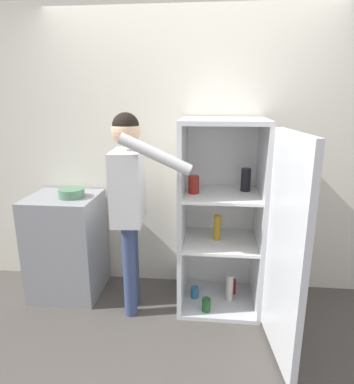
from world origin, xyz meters
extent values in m
plane|color=#4C4742|center=(0.00, 0.00, 0.00)|extent=(12.00, 12.00, 0.00)
cube|color=silver|center=(0.00, 0.98, 1.27)|extent=(7.00, 0.06, 2.55)
cube|color=silver|center=(0.29, 0.62, 0.02)|extent=(0.68, 0.62, 0.04)
cube|color=silver|center=(0.29, 0.62, 1.59)|extent=(0.68, 0.62, 0.04)
cube|color=white|center=(0.29, 0.91, 0.80)|extent=(0.68, 0.03, 1.53)
cube|color=silver|center=(-0.03, 0.62, 0.80)|extent=(0.04, 0.62, 1.53)
cube|color=silver|center=(0.61, 0.62, 0.80)|extent=(0.03, 0.62, 1.53)
cube|color=white|center=(0.29, 0.62, 0.58)|extent=(0.61, 0.55, 0.02)
cube|color=white|center=(0.29, 0.62, 0.99)|extent=(0.61, 0.55, 0.02)
cube|color=silver|center=(0.69, -0.02, 0.80)|extent=(0.13, 0.68, 1.53)
cylinder|color=black|center=(0.49, 0.71, 1.10)|extent=(0.08, 0.08, 0.19)
cylinder|color=teal|center=(0.08, 0.61, 0.09)|extent=(0.07, 0.07, 0.10)
cylinder|color=#B78C1E|center=(0.26, 0.64, 0.70)|extent=(0.06, 0.06, 0.22)
cylinder|color=maroon|center=(0.06, 0.60, 1.08)|extent=(0.09, 0.09, 0.14)
cylinder|color=beige|center=(0.39, 0.61, 0.15)|extent=(0.06, 0.06, 0.24)
cylinder|color=#1E5123|center=(0.19, 0.41, 0.09)|extent=(0.07, 0.07, 0.11)
cylinder|color=maroon|center=(0.43, 0.70, 0.10)|extent=(0.05, 0.05, 0.14)
cylinder|color=#384770|center=(-0.45, 0.53, 0.40)|extent=(0.10, 0.10, 0.80)
cylinder|color=#384770|center=(-0.44, 0.36, 0.40)|extent=(0.10, 0.10, 0.80)
cube|color=silver|center=(-0.45, 0.44, 1.09)|extent=(0.26, 0.43, 0.57)
sphere|color=#DBAD89|center=(-0.45, 0.44, 1.52)|extent=(0.22, 0.22, 0.22)
sphere|color=black|center=(-0.45, 0.44, 1.56)|extent=(0.20, 0.20, 0.20)
cylinder|color=silver|center=(-0.46, 0.67, 1.06)|extent=(0.08, 0.08, 0.54)
cylinder|color=silver|center=(-0.19, 0.23, 1.38)|extent=(0.53, 0.12, 0.30)
cube|color=gray|center=(-1.09, 0.65, 0.46)|extent=(0.60, 0.55, 0.93)
cylinder|color=#517F5B|center=(-0.99, 0.63, 0.97)|extent=(0.22, 0.22, 0.08)
camera|label=1|loc=(0.21, -2.10, 1.76)|focal=32.00mm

